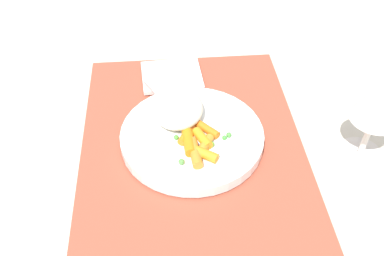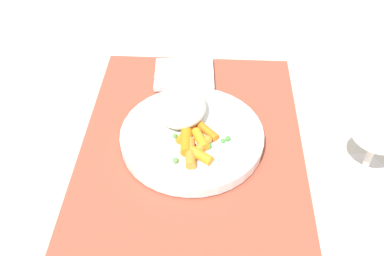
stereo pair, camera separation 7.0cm
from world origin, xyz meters
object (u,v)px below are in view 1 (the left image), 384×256
at_px(plate, 192,137).
at_px(rice_mound, 177,108).
at_px(carrot_portion, 198,143).
at_px(wine_glass, 380,102).
at_px(fork, 179,117).
at_px(napkin, 172,76).

relative_size(plate, rice_mound, 2.27).
height_order(carrot_portion, wine_glass, wine_glass).
xyz_separation_m(carrot_portion, fork, (-0.07, -0.03, -0.00)).
relative_size(plate, carrot_portion, 2.27).
relative_size(rice_mound, napkin, 0.91).
xyz_separation_m(wine_glass, napkin, (-0.22, -0.30, -0.10)).
height_order(plate, napkin, plate).
xyz_separation_m(plate, wine_glass, (0.04, 0.27, 0.09)).
xyz_separation_m(plate, napkin, (-0.18, -0.02, -0.01)).
bearing_deg(fork, rice_mound, -157.53).
distance_m(plate, rice_mound, 0.05).
height_order(fork, napkin, fork).
bearing_deg(rice_mound, carrot_portion, 21.22).
distance_m(fork, wine_glass, 0.31).
relative_size(carrot_portion, napkin, 0.91).
xyz_separation_m(plate, fork, (-0.04, -0.02, 0.01)).
relative_size(rice_mound, carrot_portion, 1.00).
height_order(plate, carrot_portion, carrot_portion).
relative_size(fork, napkin, 1.55).
height_order(rice_mound, wine_glass, wine_glass).
xyz_separation_m(fork, wine_glass, (0.08, 0.29, 0.08)).
xyz_separation_m(rice_mound, carrot_portion, (0.07, 0.03, -0.01)).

